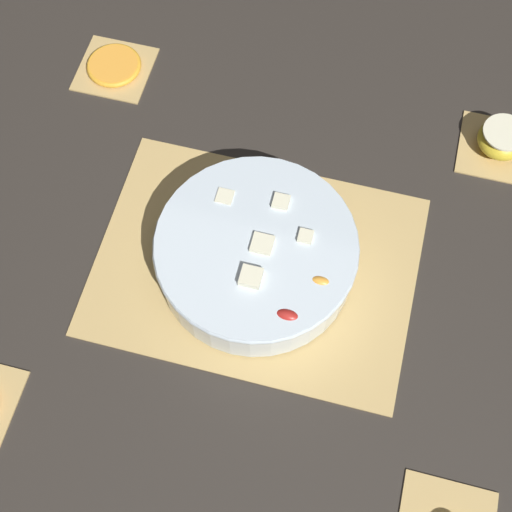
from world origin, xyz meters
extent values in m
plane|color=#2D2823|center=(0.00, 0.00, 0.00)|extent=(6.00, 6.00, 0.00)
cube|color=tan|center=(0.00, 0.00, 0.00)|extent=(0.48, 0.35, 0.01)
cube|color=brown|center=(-0.19, 0.00, 0.00)|extent=(0.01, 0.35, 0.00)
cube|color=brown|center=(-0.13, 0.00, 0.00)|extent=(0.01, 0.35, 0.00)
cube|color=brown|center=(-0.08, 0.00, 0.00)|extent=(0.01, 0.35, 0.00)
cube|color=brown|center=(-0.03, 0.00, 0.00)|extent=(0.01, 0.35, 0.00)
cube|color=brown|center=(0.03, 0.00, 0.00)|extent=(0.01, 0.35, 0.00)
cube|color=brown|center=(0.08, 0.00, 0.00)|extent=(0.01, 0.35, 0.00)
cube|color=brown|center=(0.13, 0.00, 0.00)|extent=(0.01, 0.35, 0.00)
cube|color=brown|center=(0.19, 0.00, 0.00)|extent=(0.01, 0.35, 0.00)
cube|color=tan|center=(-0.33, 0.30, 0.00)|extent=(0.12, 0.12, 0.01)
cube|color=brown|center=(-0.36, 0.30, 0.00)|extent=(0.00, 0.12, 0.00)
cube|color=brown|center=(-0.33, 0.30, 0.00)|extent=(0.00, 0.12, 0.00)
cube|color=brown|center=(-0.30, 0.30, 0.00)|extent=(0.00, 0.12, 0.00)
cube|color=tan|center=(0.33, 0.30, 0.00)|extent=(0.12, 0.12, 0.01)
cube|color=brown|center=(0.31, 0.30, 0.00)|extent=(0.00, 0.12, 0.00)
cube|color=brown|center=(0.35, 0.30, 0.00)|extent=(0.00, 0.12, 0.00)
cylinder|color=silver|center=(0.00, 0.00, 0.04)|extent=(0.29, 0.29, 0.07)
torus|color=silver|center=(0.00, 0.00, 0.07)|extent=(0.30, 0.30, 0.01)
cylinder|color=#F4EABC|center=(0.06, 0.07, 0.06)|extent=(0.03, 0.03, 0.01)
cylinder|color=#F4EABC|center=(0.09, 0.07, 0.02)|extent=(0.02, 0.02, 0.01)
cylinder|color=#F4EABC|center=(-0.09, -0.01, 0.07)|extent=(0.03, 0.03, 0.01)
cylinder|color=#F4EABC|center=(0.05, -0.06, 0.05)|extent=(0.03, 0.03, 0.01)
cylinder|color=#F4EABC|center=(-0.01, 0.01, 0.03)|extent=(0.02, 0.02, 0.01)
cylinder|color=#F4EABC|center=(-0.03, 0.02, 0.06)|extent=(0.03, 0.03, 0.01)
cube|color=beige|center=(-0.01, -0.11, 0.06)|extent=(0.03, 0.03, 0.03)
cube|color=beige|center=(0.01, 0.00, 0.07)|extent=(0.03, 0.03, 0.03)
cube|color=beige|center=(0.07, 0.03, 0.07)|extent=(0.02, 0.02, 0.02)
cube|color=beige|center=(-0.06, -0.01, 0.05)|extent=(0.03, 0.03, 0.03)
cube|color=beige|center=(-0.05, -0.05, 0.05)|extent=(0.03, 0.03, 0.03)
cube|color=beige|center=(-0.09, 0.06, 0.02)|extent=(0.03, 0.03, 0.03)
cube|color=beige|center=(-0.06, 0.06, 0.07)|extent=(0.02, 0.02, 0.02)
cube|color=beige|center=(0.11, 0.01, 0.03)|extent=(0.03, 0.03, 0.03)
cube|color=beige|center=(0.02, 0.07, 0.07)|extent=(0.02, 0.02, 0.02)
cube|color=beige|center=(0.01, -0.05, 0.07)|extent=(0.03, 0.03, 0.03)
cube|color=beige|center=(-0.05, -0.09, 0.02)|extent=(0.03, 0.03, 0.03)
cube|color=beige|center=(0.09, -0.04, 0.05)|extent=(0.02, 0.02, 0.02)
cube|color=beige|center=(-0.07, 0.03, 0.03)|extent=(0.02, 0.02, 0.02)
ellipsoid|color=#B2231E|center=(0.07, -0.09, 0.07)|extent=(0.03, 0.02, 0.02)
ellipsoid|color=#F9A338|center=(0.10, -0.03, 0.07)|extent=(0.03, 0.02, 0.01)
ellipsoid|color=#F9A338|center=(0.02, -0.07, 0.04)|extent=(0.03, 0.02, 0.01)
ellipsoid|color=#F9A338|center=(-0.09, 0.04, 0.05)|extent=(0.03, 0.02, 0.01)
ellipsoid|color=#B2231E|center=(-0.01, 0.04, 0.04)|extent=(0.03, 0.02, 0.01)
ellipsoid|color=gold|center=(0.33, 0.30, 0.03)|extent=(0.08, 0.08, 0.04)
cylinder|color=beige|center=(0.33, 0.30, 0.05)|extent=(0.07, 0.07, 0.00)
cylinder|color=#F9A338|center=(-0.33, 0.30, 0.01)|extent=(0.08, 0.08, 0.01)
torus|color=#F4A82D|center=(-0.33, 0.30, 0.01)|extent=(0.09, 0.09, 0.01)
camera|label=1|loc=(0.11, -0.43, 0.98)|focal=50.00mm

